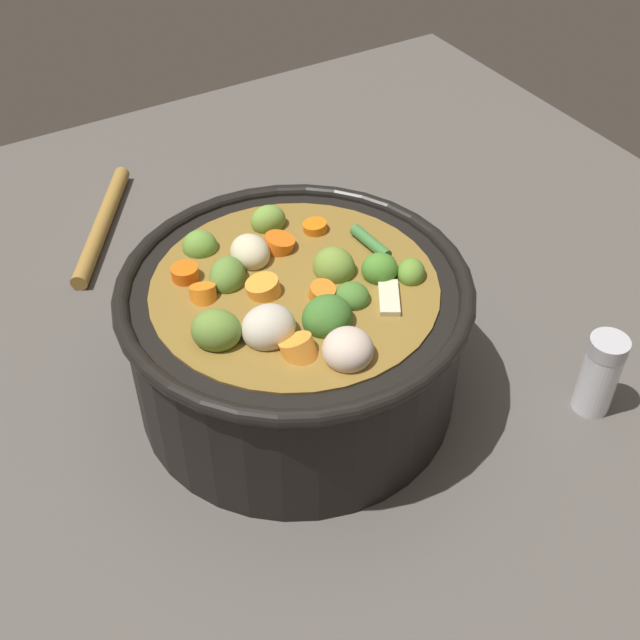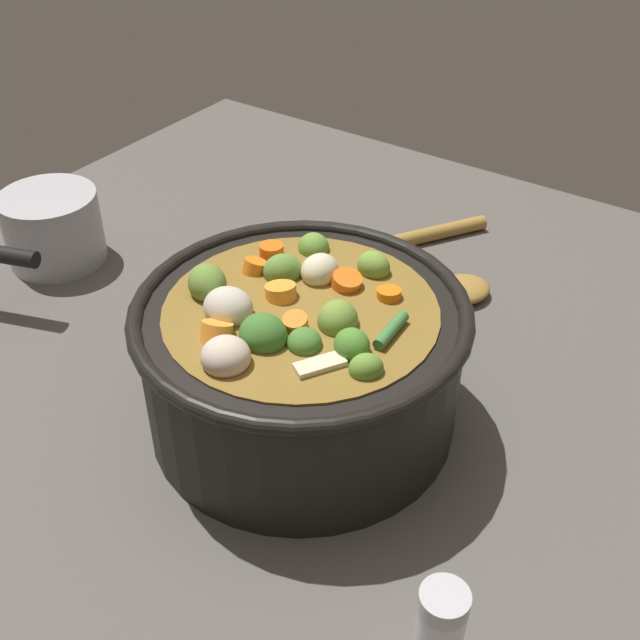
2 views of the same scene
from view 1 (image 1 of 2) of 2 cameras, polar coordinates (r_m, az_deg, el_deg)
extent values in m
plane|color=#514C47|center=(0.73, -1.57, -4.95)|extent=(1.10, 1.10, 0.00)
cylinder|color=black|center=(0.68, -1.66, -1.57)|extent=(0.27, 0.27, 0.12)
torus|color=black|center=(0.64, -1.77, 2.25)|extent=(0.28, 0.28, 0.01)
cylinder|color=olive|center=(0.68, -1.67, -1.27)|extent=(0.23, 0.23, 0.11)
ellipsoid|color=olive|center=(0.68, -8.29, 5.05)|extent=(0.04, 0.04, 0.03)
ellipsoid|color=olive|center=(0.70, -3.60, 6.88)|extent=(0.03, 0.03, 0.03)
ellipsoid|color=olive|center=(0.65, -6.41, 3.01)|extent=(0.04, 0.04, 0.03)
ellipsoid|color=olive|center=(0.65, 0.89, 3.75)|extent=(0.04, 0.04, 0.03)
ellipsoid|color=olive|center=(0.59, -7.18, -0.72)|extent=(0.05, 0.05, 0.03)
ellipsoid|color=#3F762C|center=(0.60, 0.16, 0.01)|extent=(0.04, 0.04, 0.03)
ellipsoid|color=#4A7C2F|center=(0.63, 2.23, 1.58)|extent=(0.04, 0.04, 0.02)
ellipsoid|color=#4C882D|center=(0.65, 4.14, 3.52)|extent=(0.04, 0.04, 0.03)
ellipsoid|color=olive|center=(0.65, 6.30, 3.24)|extent=(0.03, 0.03, 0.02)
cylinder|color=orange|center=(0.59, -1.50, -2.05)|extent=(0.03, 0.03, 0.03)
cylinder|color=orange|center=(0.63, 0.12, 1.76)|extent=(0.03, 0.02, 0.02)
cylinder|color=orange|center=(0.68, -2.88, 5.15)|extent=(0.03, 0.03, 0.02)
cylinder|color=orange|center=(0.64, -8.06, 1.74)|extent=(0.03, 0.03, 0.02)
cylinder|color=orange|center=(0.66, -9.27, 3.04)|extent=(0.03, 0.03, 0.02)
cylinder|color=orange|center=(0.64, -3.91, 2.10)|extent=(0.04, 0.04, 0.02)
cylinder|color=orange|center=(0.70, -0.34, 6.34)|extent=(0.03, 0.03, 0.01)
ellipsoid|color=beige|center=(0.60, -3.58, -0.53)|extent=(0.04, 0.05, 0.03)
ellipsoid|color=beige|center=(0.58, 1.94, -2.07)|extent=(0.05, 0.05, 0.03)
ellipsoid|color=beige|center=(0.67, -4.85, 4.66)|extent=(0.04, 0.03, 0.03)
cylinder|color=#3F793B|center=(0.68, 3.51, 5.38)|extent=(0.04, 0.01, 0.01)
cube|color=beige|center=(0.63, 4.78, 1.54)|extent=(0.04, 0.03, 0.00)
ellipsoid|color=olive|center=(0.90, -7.62, 6.48)|extent=(0.08, 0.08, 0.02)
cylinder|color=olive|center=(0.93, -14.81, 6.43)|extent=(0.18, 0.12, 0.02)
cylinder|color=silver|center=(0.73, 18.64, -3.95)|extent=(0.03, 0.03, 0.06)
cylinder|color=#B7B7BC|center=(0.70, 19.32, -1.75)|extent=(0.03, 0.03, 0.01)
camera|label=2|loc=(0.54, 62.78, 18.12)|focal=44.41mm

